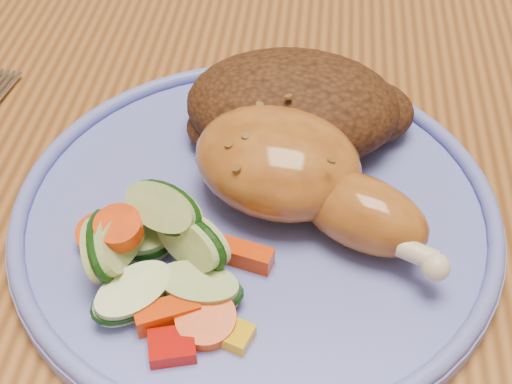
% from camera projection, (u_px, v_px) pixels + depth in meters
% --- Properties ---
extents(dining_table, '(0.90, 1.40, 0.75)m').
position_uv_depth(dining_table, '(357.00, 197.00, 0.57)').
color(dining_table, '#945927').
rests_on(dining_table, ground).
extents(plate, '(0.29, 0.29, 0.01)m').
position_uv_depth(plate, '(256.00, 216.00, 0.43)').
color(plate, '#636DD3').
rests_on(plate, dining_table).
extents(plate_rim, '(0.29, 0.29, 0.01)m').
position_uv_depth(plate_rim, '(256.00, 204.00, 0.43)').
color(plate_rim, '#636DD3').
rests_on(plate_rim, plate).
extents(chicken_leg, '(0.16, 0.13, 0.05)m').
position_uv_depth(chicken_leg, '(297.00, 173.00, 0.42)').
color(chicken_leg, '#AD6324').
rests_on(chicken_leg, plate).
extents(rice_pilaf, '(0.15, 0.10, 0.06)m').
position_uv_depth(rice_pilaf, '(297.00, 108.00, 0.46)').
color(rice_pilaf, '#432310').
rests_on(rice_pilaf, plate).
extents(vegetable_pile, '(0.11, 0.11, 0.06)m').
position_uv_depth(vegetable_pile, '(151.00, 256.00, 0.38)').
color(vegetable_pile, '#A50A05').
rests_on(vegetable_pile, plate).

